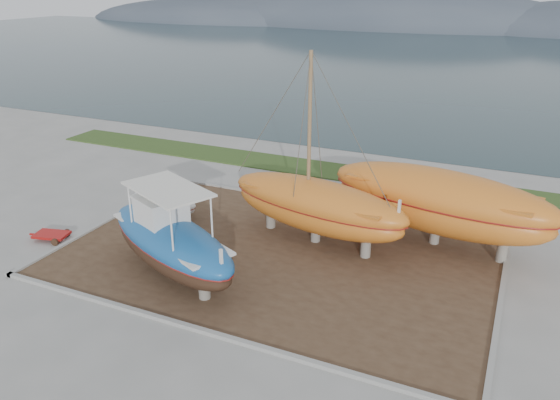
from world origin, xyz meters
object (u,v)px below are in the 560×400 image
at_px(white_dinghy, 165,205).
at_px(red_trailer, 52,237).
at_px(orange_bare_hull, 438,209).
at_px(blue_caique, 170,232).
at_px(orange_sailboat, 318,152).

distance_m(white_dinghy, red_trailer, 5.42).
bearing_deg(orange_bare_hull, blue_caique, -129.99).
bearing_deg(blue_caique, red_trailer, -158.83).
distance_m(blue_caique, white_dinghy, 6.23).
xyz_separation_m(blue_caique, orange_bare_hull, (9.08, 7.29, -0.22)).
distance_m(blue_caique, orange_bare_hull, 11.65).
bearing_deg(orange_sailboat, orange_bare_hull, 33.86).
relative_size(white_dinghy, red_trailer, 1.72).
relative_size(white_dinghy, orange_bare_hull, 0.38).
bearing_deg(blue_caique, white_dinghy, 153.20).
height_order(orange_bare_hull, red_trailer, orange_bare_hull).
height_order(blue_caique, red_trailer, blue_caique).
height_order(white_dinghy, red_trailer, white_dinghy).
bearing_deg(blue_caique, orange_sailboat, 76.45).
bearing_deg(white_dinghy, blue_caique, -45.20).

